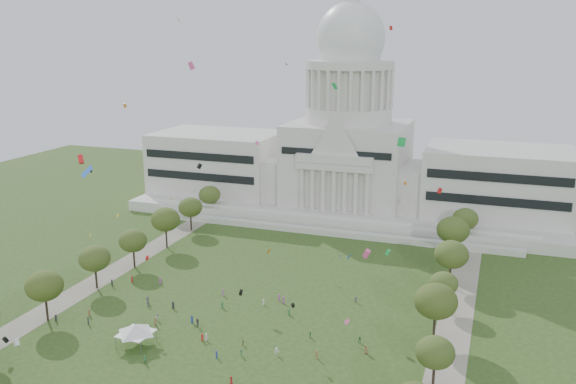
% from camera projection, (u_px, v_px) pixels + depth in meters
% --- Properties ---
extents(ground, '(400.00, 400.00, 0.00)m').
position_uv_depth(ground, '(220.00, 345.00, 134.25)').
color(ground, '#2D4A1C').
rests_on(ground, ground).
extents(capitol, '(160.00, 64.50, 91.30)m').
position_uv_depth(capitol, '(348.00, 154.00, 232.49)').
color(capitol, silver).
rests_on(capitol, ground).
extents(path_left, '(8.00, 160.00, 0.04)m').
position_uv_depth(path_left, '(116.00, 270.00, 177.14)').
color(path_left, gray).
rests_on(path_left, ground).
extents(path_right, '(8.00, 160.00, 0.04)m').
position_uv_depth(path_right, '(455.00, 320.00, 146.17)').
color(path_right, gray).
rests_on(path_right, ground).
extents(row_tree_l_1, '(8.86, 8.86, 12.59)m').
position_uv_depth(row_tree_l_1, '(44.00, 286.00, 143.54)').
color(row_tree_l_1, black).
rests_on(row_tree_l_1, ground).
extents(row_tree_r_1, '(7.58, 7.58, 10.78)m').
position_uv_depth(row_tree_r_1, '(435.00, 353.00, 115.85)').
color(row_tree_r_1, black).
rests_on(row_tree_r_1, ground).
extents(row_tree_l_2, '(8.42, 8.42, 11.97)m').
position_uv_depth(row_tree_l_2, '(95.00, 258.00, 162.48)').
color(row_tree_l_2, black).
rests_on(row_tree_l_2, ground).
extents(row_tree_r_2, '(9.55, 9.55, 13.58)m').
position_uv_depth(row_tree_r_2, '(436.00, 301.00, 133.54)').
color(row_tree_r_2, black).
rests_on(row_tree_r_2, ground).
extents(row_tree_l_3, '(8.12, 8.12, 11.55)m').
position_uv_depth(row_tree_l_3, '(133.00, 241.00, 177.42)').
color(row_tree_l_3, black).
rests_on(row_tree_l_3, ground).
extents(row_tree_r_3, '(7.01, 7.01, 9.98)m').
position_uv_depth(row_tree_r_3, '(444.00, 283.00, 149.68)').
color(row_tree_r_3, black).
rests_on(row_tree_r_3, ground).
extents(row_tree_l_4, '(9.29, 9.29, 13.21)m').
position_uv_depth(row_tree_l_4, '(165.00, 220.00, 194.03)').
color(row_tree_l_4, black).
rests_on(row_tree_l_4, ground).
extents(row_tree_r_4, '(9.19, 9.19, 13.06)m').
position_uv_depth(row_tree_r_4, '(451.00, 254.00, 163.22)').
color(row_tree_r_4, black).
rests_on(row_tree_r_4, ground).
extents(row_tree_l_5, '(8.33, 8.33, 11.85)m').
position_uv_depth(row_tree_l_5, '(190.00, 207.00, 211.62)').
color(row_tree_l_5, black).
rests_on(row_tree_l_5, ground).
extents(row_tree_r_5, '(9.82, 9.82, 13.96)m').
position_uv_depth(row_tree_r_5, '(453.00, 230.00, 181.88)').
color(row_tree_r_5, black).
rests_on(row_tree_r_5, ground).
extents(row_tree_l_6, '(8.19, 8.19, 11.64)m').
position_uv_depth(row_tree_l_6, '(210.00, 195.00, 228.75)').
color(row_tree_l_6, black).
rests_on(row_tree_l_6, ground).
extents(row_tree_r_6, '(8.42, 8.42, 11.97)m').
position_uv_depth(row_tree_r_6, '(465.00, 219.00, 197.82)').
color(row_tree_r_6, black).
rests_on(row_tree_r_6, ground).
extents(event_tent, '(9.94, 9.94, 5.22)m').
position_uv_depth(event_tent, '(136.00, 329.00, 133.10)').
color(event_tent, '#4C4C4C').
rests_on(event_tent, ground).
extents(person_0, '(1.15, 1.05, 1.97)m').
position_uv_depth(person_0, '(366.00, 349.00, 130.37)').
color(person_0, olive).
rests_on(person_0, ground).
extents(person_2, '(0.83, 0.59, 1.58)m').
position_uv_depth(person_2, '(360.00, 340.00, 134.85)').
color(person_2, '#33723F').
rests_on(person_2, ground).
extents(person_3, '(0.57, 1.02, 1.54)m').
position_uv_depth(person_3, '(241.00, 353.00, 129.39)').
color(person_3, '#33723F').
rests_on(person_3, ground).
extents(person_4, '(0.72, 1.00, 1.53)m').
position_uv_depth(person_4, '(243.00, 342.00, 133.86)').
color(person_4, olive).
rests_on(person_4, ground).
extents(person_5, '(1.37, 2.00, 2.00)m').
position_uv_depth(person_5, '(198.00, 323.00, 142.41)').
color(person_5, '#4C4C51').
rests_on(person_5, ground).
extents(person_6, '(0.90, 0.98, 1.68)m').
position_uv_depth(person_6, '(231.00, 380.00, 119.00)').
color(person_6, '#B21E1E').
rests_on(person_6, ground).
extents(person_7, '(0.83, 0.75, 1.85)m').
position_uv_depth(person_7, '(145.00, 359.00, 126.51)').
color(person_7, '#33723F').
rests_on(person_7, ground).
extents(person_8, '(0.92, 0.62, 1.79)m').
position_uv_depth(person_8, '(158.00, 317.00, 145.58)').
color(person_8, silver).
rests_on(person_8, ground).
extents(person_9, '(1.32, 1.10, 1.82)m').
position_uv_depth(person_9, '(277.00, 351.00, 129.72)').
color(person_9, silver).
rests_on(person_9, ground).
extents(person_10, '(0.74, 1.04, 1.61)m').
position_uv_depth(person_10, '(310.00, 335.00, 137.17)').
color(person_10, '#33723F').
rests_on(person_10, ground).
extents(distant_crowd, '(65.58, 37.54, 1.89)m').
position_uv_depth(distant_crowd, '(193.00, 309.00, 150.12)').
color(distant_crowd, '#26262B').
rests_on(distant_crowd, ground).
extents(kite_swarm, '(80.62, 108.65, 67.04)m').
position_uv_depth(kite_swarm, '(244.00, 213.00, 133.86)').
color(kite_swarm, orange).
rests_on(kite_swarm, ground).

